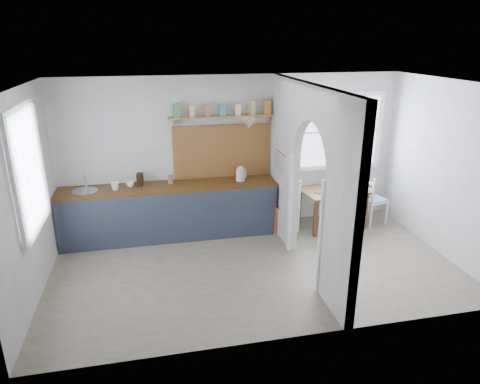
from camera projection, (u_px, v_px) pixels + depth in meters
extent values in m
cube|color=gray|center=(256.00, 267.00, 6.24)|extent=(5.80, 3.20, 0.01)
cube|color=silver|center=(258.00, 84.00, 5.36)|extent=(5.80, 3.20, 0.01)
cube|color=silver|center=(234.00, 153.00, 7.27)|extent=(5.80, 0.01, 2.60)
cube|color=silver|center=(296.00, 232.00, 4.33)|extent=(5.80, 0.01, 2.60)
cube|color=silver|center=(27.00, 198.00, 5.23)|extent=(0.01, 3.20, 2.60)
cube|color=silver|center=(445.00, 169.00, 6.37)|extent=(0.01, 3.20, 2.60)
cube|color=silver|center=(343.00, 211.00, 4.83)|extent=(0.12, 0.80, 2.60)
cube|color=silver|center=(284.00, 160.00, 6.85)|extent=(0.12, 1.20, 2.60)
cube|color=silver|center=(314.00, 127.00, 5.49)|extent=(0.12, 1.20, 1.05)
cube|color=#4A2E19|center=(169.00, 187.00, 6.92)|extent=(3.50, 0.60, 0.05)
cube|color=#313B51|center=(172.00, 219.00, 6.81)|extent=(3.50, 0.03, 0.85)
cube|color=black|center=(171.00, 211.00, 7.12)|extent=(3.46, 0.45, 0.85)
cylinder|color=#AFB4BF|center=(85.00, 192.00, 6.66)|extent=(0.40, 0.40, 0.02)
cube|color=brown|center=(222.00, 151.00, 7.19)|extent=(1.65, 0.03, 0.90)
cube|color=olive|center=(223.00, 116.00, 6.91)|extent=(1.75, 0.20, 0.03)
cube|color=#356C4A|center=(176.00, 112.00, 6.72)|extent=(0.09, 0.09, 0.18)
cube|color=#B9BB55|center=(192.00, 111.00, 6.77)|extent=(0.09, 0.09, 0.18)
cube|color=#A8473E|center=(207.00, 110.00, 6.82)|extent=(0.09, 0.09, 0.18)
cube|color=#2C727F|center=(223.00, 110.00, 6.87)|extent=(0.09, 0.09, 0.18)
cube|color=beige|center=(238.00, 109.00, 6.92)|extent=(0.09, 0.09, 0.18)
cube|color=#9EB16C|center=(253.00, 109.00, 6.97)|extent=(0.09, 0.09, 0.18)
cube|color=#A35E1B|center=(267.00, 108.00, 7.02)|extent=(0.09, 0.09, 0.18)
cone|color=beige|center=(249.00, 124.00, 6.69)|extent=(0.26, 0.26, 0.16)
cylinder|color=#AFB4BF|center=(281.00, 153.00, 6.69)|extent=(0.02, 0.50, 0.02)
imported|color=white|center=(115.00, 186.00, 6.69)|extent=(0.15, 0.15, 0.12)
imported|color=white|center=(130.00, 184.00, 6.82)|extent=(0.15, 0.15, 0.10)
cube|color=black|center=(140.00, 179.00, 6.89)|extent=(0.11, 0.14, 0.20)
cylinder|color=#766B53|center=(171.00, 179.00, 6.98)|extent=(0.11, 0.11, 0.14)
cube|color=#CF1948|center=(275.00, 219.00, 7.18)|extent=(0.02, 0.03, 0.58)
cube|color=#BF5A2B|center=(276.00, 222.00, 7.14)|extent=(0.02, 0.03, 0.50)
imported|color=white|center=(348.00, 187.00, 7.38)|extent=(0.36, 0.36, 0.08)
imported|color=#5E9E5D|center=(331.00, 191.00, 7.20)|extent=(0.10, 0.10, 0.09)
cylinder|color=#352627|center=(319.00, 192.00, 7.25)|extent=(0.20, 0.20, 0.01)
imported|color=#392147|center=(335.00, 179.00, 7.60)|extent=(0.22, 0.22, 0.22)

